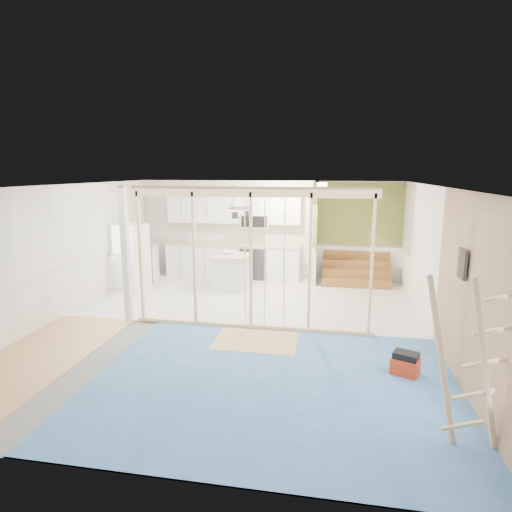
% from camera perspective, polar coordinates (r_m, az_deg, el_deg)
% --- Properties ---
extents(room, '(7.01, 8.01, 2.61)m').
position_cam_1_polar(room, '(7.69, -2.89, -0.41)').
color(room, slate).
rests_on(room, ground).
extents(floor_overlays, '(7.00, 8.00, 0.03)m').
position_cam_1_polar(floor_overlays, '(8.10, -2.19, -9.32)').
color(floor_overlays, silver).
rests_on(floor_overlays, room).
extents(stud_frame, '(4.66, 0.14, 2.60)m').
position_cam_1_polar(stud_frame, '(7.70, -4.67, 1.77)').
color(stud_frame, beige).
rests_on(stud_frame, room).
extents(base_cabinets, '(4.45, 2.24, 0.93)m').
position_cam_1_polar(base_cabinets, '(11.45, -6.91, -0.83)').
color(base_cabinets, white).
rests_on(base_cabinets, room).
extents(upper_cabinets, '(3.60, 0.41, 0.85)m').
position_cam_1_polar(upper_cabinets, '(11.49, -2.72, 6.11)').
color(upper_cabinets, white).
rests_on(upper_cabinets, room).
extents(green_partition, '(2.25, 1.51, 2.60)m').
position_cam_1_polar(green_partition, '(11.17, 11.73, 1.20)').
color(green_partition, olive).
rests_on(green_partition, room).
extents(pot_rack, '(0.52, 0.52, 0.72)m').
position_cam_1_polar(pot_rack, '(9.48, -2.16, 6.08)').
color(pot_rack, black).
rests_on(pot_rack, room).
extents(sheathing_panel, '(0.02, 4.00, 2.60)m').
position_cam_1_polar(sheathing_panel, '(5.84, 27.54, -5.54)').
color(sheathing_panel, tan).
rests_on(sheathing_panel, room).
extents(electrical_panel, '(0.04, 0.30, 0.40)m').
position_cam_1_polar(electrical_panel, '(6.30, 25.81, -0.93)').
color(electrical_panel, '#343439').
rests_on(electrical_panel, room).
extents(ceiling_light, '(0.32, 0.32, 0.08)m').
position_cam_1_polar(ceiling_light, '(10.35, 8.56, 9.42)').
color(ceiling_light, '#FFEABF').
rests_on(ceiling_light, room).
extents(fridge, '(0.81, 0.79, 1.60)m').
position_cam_1_polar(fridge, '(10.83, -16.29, -0.12)').
color(fridge, white).
rests_on(fridge, room).
extents(island, '(0.89, 0.89, 0.86)m').
position_cam_1_polar(island, '(10.46, -3.27, -2.16)').
color(island, silver).
rests_on(island, room).
extents(bowl, '(0.35, 0.35, 0.07)m').
position_cam_1_polar(bowl, '(10.50, -3.62, 0.49)').
color(bowl, silver).
rests_on(bowl, island).
extents(soap_bottle_a, '(0.15, 0.15, 0.30)m').
position_cam_1_polar(soap_bottle_a, '(11.79, -8.89, 2.49)').
color(soap_bottle_a, silver).
rests_on(soap_bottle_a, base_cabinets).
extents(soap_bottle_b, '(0.10, 0.11, 0.20)m').
position_cam_1_polar(soap_bottle_b, '(11.19, 3.34, 1.89)').
color(soap_bottle_b, silver).
rests_on(soap_bottle_b, base_cabinets).
extents(toolbox, '(0.44, 0.39, 0.35)m').
position_cam_1_polar(toolbox, '(6.60, 19.29, -13.48)').
color(toolbox, '#B72D10').
rests_on(toolbox, room).
extents(ladder, '(0.99, 0.11, 1.85)m').
position_cam_1_polar(ladder, '(4.95, 26.47, -12.72)').
color(ladder, tan).
rests_on(ladder, room).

